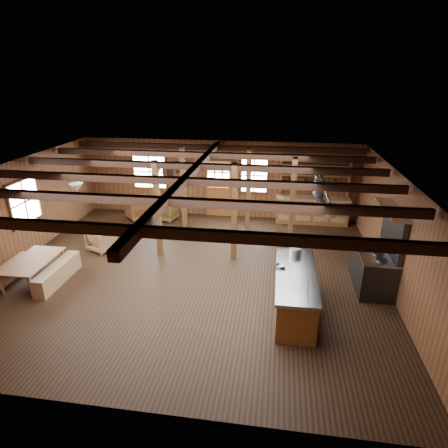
{
  "coord_description": "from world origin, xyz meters",
  "views": [
    {
      "loc": [
        2.14,
        -8.65,
        4.97
      ],
      "look_at": [
        0.77,
        0.63,
        1.21
      ],
      "focal_mm": 30.0,
      "sensor_mm": 36.0,
      "label": 1
    }
  ],
  "objects_px": {
    "armchair_a": "(139,208)",
    "armchair_b": "(167,211)",
    "commercial_range": "(376,263)",
    "dining_table": "(36,270)",
    "kitchen_island": "(295,292)",
    "armchair_c": "(103,239)"
  },
  "relations": [
    {
      "from": "dining_table",
      "to": "armchair_c",
      "type": "height_order",
      "value": "armchair_c"
    },
    {
      "from": "kitchen_island",
      "to": "dining_table",
      "type": "distance_m",
      "value": 6.57
    },
    {
      "from": "commercial_range",
      "to": "armchair_b",
      "type": "bearing_deg",
      "value": 149.73
    },
    {
      "from": "kitchen_island",
      "to": "dining_table",
      "type": "relative_size",
      "value": 1.51
    },
    {
      "from": "commercial_range",
      "to": "dining_table",
      "type": "xyz_separation_m",
      "value": [
        -8.55,
        -0.94,
        -0.37
      ]
    },
    {
      "from": "armchair_c",
      "to": "armchair_a",
      "type": "bearing_deg",
      "value": -65.42
    },
    {
      "from": "armchair_a",
      "to": "armchair_b",
      "type": "height_order",
      "value": "armchair_a"
    },
    {
      "from": "armchair_a",
      "to": "armchair_c",
      "type": "relative_size",
      "value": 1.15
    },
    {
      "from": "dining_table",
      "to": "kitchen_island",
      "type": "bearing_deg",
      "value": -94.71
    },
    {
      "from": "kitchen_island",
      "to": "armchair_b",
      "type": "relative_size",
      "value": 3.43
    },
    {
      "from": "kitchen_island",
      "to": "armchair_a",
      "type": "height_order",
      "value": "kitchen_island"
    },
    {
      "from": "commercial_range",
      "to": "armchair_a",
      "type": "distance_m",
      "value": 8.41
    },
    {
      "from": "kitchen_island",
      "to": "dining_table",
      "type": "height_order",
      "value": "kitchen_island"
    },
    {
      "from": "commercial_range",
      "to": "dining_table",
      "type": "relative_size",
      "value": 1.26
    },
    {
      "from": "kitchen_island",
      "to": "commercial_range",
      "type": "xyz_separation_m",
      "value": [
        1.99,
        1.34,
        0.19
      ]
    },
    {
      "from": "armchair_c",
      "to": "dining_table",
      "type": "bearing_deg",
      "value": 92.54
    },
    {
      "from": "armchair_a",
      "to": "armchair_b",
      "type": "relative_size",
      "value": 1.17
    },
    {
      "from": "kitchen_island",
      "to": "commercial_range",
      "type": "bearing_deg",
      "value": 33.77
    },
    {
      "from": "commercial_range",
      "to": "armchair_a",
      "type": "xyz_separation_m",
      "value": [
        -7.51,
        3.78,
        -0.28
      ]
    },
    {
      "from": "kitchen_island",
      "to": "armchair_b",
      "type": "distance_m",
      "value": 6.79
    },
    {
      "from": "armchair_a",
      "to": "commercial_range",
      "type": "bearing_deg",
      "value": 110.18
    },
    {
      "from": "armchair_b",
      "to": "dining_table",
      "type": "bearing_deg",
      "value": 79.6
    }
  ]
}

